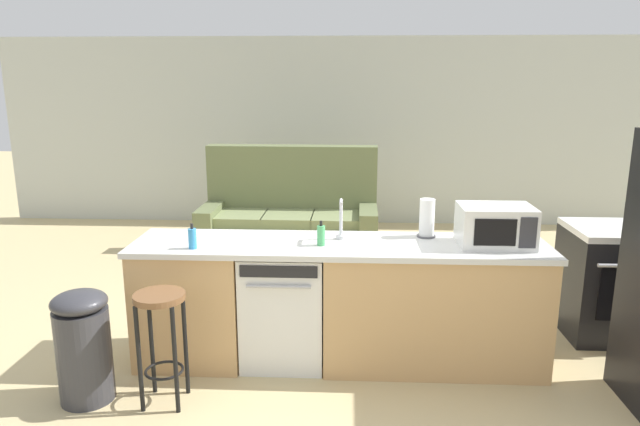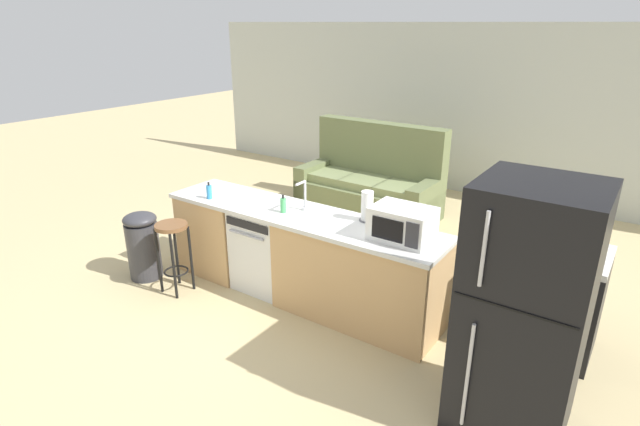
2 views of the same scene
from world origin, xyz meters
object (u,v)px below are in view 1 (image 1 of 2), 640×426
object	(u,v)px
microwave	(495,226)
trash_bin	(83,345)
soap_bottle	(321,235)
dishwasher	(284,305)
couch	(291,222)
stove_range	(615,281)
paper_towel_roll	(427,218)
bar_stool	(161,325)
dish_soap_bottle	(192,238)

from	to	relation	value
microwave	trash_bin	distance (m)	2.84
soap_bottle	trash_bin	xyz separation A→B (m)	(-1.49, -0.55, -0.59)
dishwasher	couch	distance (m)	2.57
stove_range	microwave	size ratio (longest dim) A/B	1.80
stove_range	couch	distance (m)	3.46
paper_towel_roll	couch	xyz separation A→B (m)	(-1.24, 2.36, -0.64)
microwave	paper_towel_roll	world-z (taller)	paper_towel_roll
stove_range	bar_stool	world-z (taller)	stove_range
paper_towel_roll	microwave	bearing A→B (deg)	-23.77
dish_soap_bottle	trash_bin	world-z (taller)	dish_soap_bottle
microwave	paper_towel_roll	bearing A→B (deg)	156.23
dishwasher	paper_towel_roll	distance (m)	1.22
stove_range	soap_bottle	size ratio (longest dim) A/B	5.11
stove_range	couch	bearing A→B (deg)	144.46
bar_stool	trash_bin	size ratio (longest dim) A/B	1.00
trash_bin	soap_bottle	bearing A→B (deg)	20.23
trash_bin	couch	size ratio (longest dim) A/B	0.37
paper_towel_roll	dish_soap_bottle	xyz separation A→B (m)	(-1.63, -0.38, -0.07)
dishwasher	dish_soap_bottle	xyz separation A→B (m)	(-0.60, -0.19, 0.55)
paper_towel_roll	soap_bottle	world-z (taller)	paper_towel_roll
stove_range	microwave	world-z (taller)	microwave
paper_towel_roll	soap_bottle	bearing A→B (deg)	-160.97
dishwasher	bar_stool	xyz separation A→B (m)	(-0.70, -0.63, 0.11)
paper_towel_roll	trash_bin	distance (m)	2.48
paper_towel_roll	dish_soap_bottle	world-z (taller)	paper_towel_roll
stove_range	microwave	xyz separation A→B (m)	(-1.12, -0.55, 0.59)
trash_bin	dishwasher	bearing A→B (deg)	26.88
dishwasher	soap_bottle	bearing A→B (deg)	-13.94
microwave	trash_bin	world-z (taller)	microwave
soap_bottle	trash_bin	world-z (taller)	soap_bottle
bar_stool	microwave	bearing A→B (deg)	15.99
soap_bottle	couch	distance (m)	2.73
bar_stool	soap_bottle	bearing A→B (deg)	29.81
dishwasher	soap_bottle	size ratio (longest dim) A/B	4.77
trash_bin	couch	xyz separation A→B (m)	(1.01, 3.17, 0.02)
dishwasher	bar_stool	world-z (taller)	dishwasher
bar_stool	couch	distance (m)	3.22
soap_bottle	dish_soap_bottle	size ratio (longest dim) A/B	1.00
stove_range	bar_stool	distance (m)	3.50
dishwasher	bar_stool	bearing A→B (deg)	-138.23
stove_range	trash_bin	xyz separation A→B (m)	(-3.82, -1.17, -0.07)
paper_towel_roll	dish_soap_bottle	size ratio (longest dim) A/B	1.60
stove_range	soap_bottle	bearing A→B (deg)	-165.17
stove_range	dish_soap_bottle	size ratio (longest dim) A/B	5.11
paper_towel_roll	soap_bottle	size ratio (longest dim) A/B	1.60
paper_towel_roll	bar_stool	xyz separation A→B (m)	(-1.73, -0.82, -0.50)
dishwasher	soap_bottle	world-z (taller)	soap_bottle
microwave	trash_bin	xyz separation A→B (m)	(-2.70, -0.62, -0.66)
microwave	couch	distance (m)	3.13
microwave	paper_towel_roll	distance (m)	0.49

